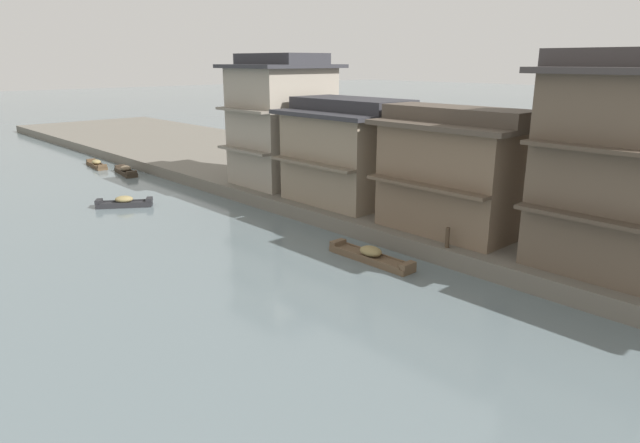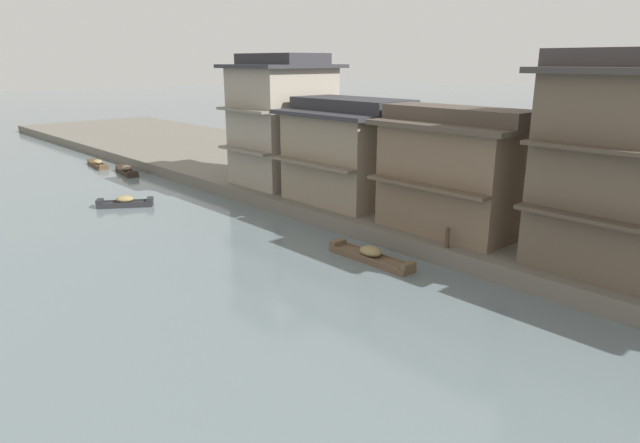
{
  "view_description": "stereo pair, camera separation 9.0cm",
  "coord_description": "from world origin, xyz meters",
  "px_view_note": "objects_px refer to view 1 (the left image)",
  "views": [
    {
      "loc": [
        -14.16,
        3.21,
        9.1
      ],
      "look_at": [
        2.9,
        21.8,
        1.75
      ],
      "focal_mm": 31.04,
      "sensor_mm": 36.0,
      "label": 1
    },
    {
      "loc": [
        -14.09,
        3.15,
        9.1
      ],
      "look_at": [
        2.9,
        21.8,
        1.75
      ],
      "focal_mm": 31.04,
      "sensor_mm": 36.0,
      "label": 2
    }
  ],
  "objects_px": {
    "house_waterfront_second": "(617,164)",
    "house_waterfront_far": "(282,121)",
    "house_waterfront_narrow": "(350,151)",
    "mooring_post_dock_mid": "(447,238)",
    "boat_moored_second": "(124,203)",
    "house_waterfront_tall": "(454,171)",
    "boat_moored_third": "(371,256)",
    "boat_moored_far": "(126,171)",
    "boat_moored_nearest": "(97,164)"
  },
  "relations": [
    {
      "from": "house_waterfront_second",
      "to": "house_waterfront_far",
      "type": "height_order",
      "value": "same"
    },
    {
      "from": "house_waterfront_narrow",
      "to": "mooring_post_dock_mid",
      "type": "bearing_deg",
      "value": -109.15
    },
    {
      "from": "boat_moored_second",
      "to": "house_waterfront_second",
      "type": "xyz_separation_m",
      "value": [
        9.37,
        -26.1,
        4.88
      ]
    },
    {
      "from": "boat_moored_second",
      "to": "house_waterfront_narrow",
      "type": "distance_m",
      "value": 15.02
    },
    {
      "from": "house_waterfront_tall",
      "to": "boat_moored_third",
      "type": "bearing_deg",
      "value": 166.57
    },
    {
      "from": "boat_moored_third",
      "to": "house_waterfront_tall",
      "type": "bearing_deg",
      "value": -13.43
    },
    {
      "from": "boat_moored_far",
      "to": "house_waterfront_second",
      "type": "relative_size",
      "value": 0.44
    },
    {
      "from": "mooring_post_dock_mid",
      "to": "boat_moored_third",
      "type": "bearing_deg",
      "value": 129.91
    },
    {
      "from": "house_waterfront_narrow",
      "to": "boat_moored_third",
      "type": "bearing_deg",
      "value": -129.0
    },
    {
      "from": "house_waterfront_second",
      "to": "house_waterfront_far",
      "type": "xyz_separation_m",
      "value": [
        0.53,
        22.01,
        -0.0
      ]
    },
    {
      "from": "boat_moored_nearest",
      "to": "house_waterfront_tall",
      "type": "height_order",
      "value": "house_waterfront_tall"
    },
    {
      "from": "boat_moored_second",
      "to": "house_waterfront_narrow",
      "type": "height_order",
      "value": "house_waterfront_narrow"
    },
    {
      "from": "boat_moored_nearest",
      "to": "boat_moored_far",
      "type": "xyz_separation_m",
      "value": [
        0.52,
        -4.94,
        0.04
      ]
    },
    {
      "from": "boat_moored_third",
      "to": "boat_moored_far",
      "type": "relative_size",
      "value": 1.24
    },
    {
      "from": "house_waterfront_second",
      "to": "house_waterfront_tall",
      "type": "xyz_separation_m",
      "value": [
        -0.41,
        7.32,
        -1.31
      ]
    },
    {
      "from": "boat_moored_far",
      "to": "mooring_post_dock_mid",
      "type": "relative_size",
      "value": 4.04
    },
    {
      "from": "boat_moored_nearest",
      "to": "house_waterfront_narrow",
      "type": "relative_size",
      "value": 0.55
    },
    {
      "from": "boat_moored_third",
      "to": "boat_moored_far",
      "type": "bearing_deg",
      "value": 89.24
    },
    {
      "from": "house_waterfront_second",
      "to": "house_waterfront_narrow",
      "type": "height_order",
      "value": "house_waterfront_second"
    },
    {
      "from": "house_waterfront_tall",
      "to": "house_waterfront_second",
      "type": "bearing_deg",
      "value": -86.83
    },
    {
      "from": "boat_moored_nearest",
      "to": "boat_moored_second",
      "type": "bearing_deg",
      "value": -105.14
    },
    {
      "from": "boat_moored_second",
      "to": "boat_moored_third",
      "type": "bearing_deg",
      "value": -76.46
    },
    {
      "from": "boat_moored_nearest",
      "to": "boat_moored_second",
      "type": "relative_size",
      "value": 1.21
    },
    {
      "from": "house_waterfront_second",
      "to": "mooring_post_dock_mid",
      "type": "bearing_deg",
      "value": 116.52
    },
    {
      "from": "boat_moored_nearest",
      "to": "house_waterfront_tall",
      "type": "distance_m",
      "value": 34.48
    },
    {
      "from": "boat_moored_far",
      "to": "house_waterfront_narrow",
      "type": "height_order",
      "value": "house_waterfront_narrow"
    },
    {
      "from": "house_waterfront_tall",
      "to": "house_waterfront_far",
      "type": "bearing_deg",
      "value": 86.37
    },
    {
      "from": "boat_moored_third",
      "to": "house_waterfront_far",
      "type": "relative_size",
      "value": 0.54
    },
    {
      "from": "boat_moored_far",
      "to": "house_waterfront_tall",
      "type": "bearing_deg",
      "value": -81.49
    },
    {
      "from": "boat_moored_third",
      "to": "mooring_post_dock_mid",
      "type": "distance_m",
      "value": 3.64
    },
    {
      "from": "mooring_post_dock_mid",
      "to": "house_waterfront_narrow",
      "type": "bearing_deg",
      "value": 70.85
    },
    {
      "from": "boat_moored_nearest",
      "to": "house_waterfront_narrow",
      "type": "height_order",
      "value": "house_waterfront_narrow"
    },
    {
      "from": "boat_moored_second",
      "to": "boat_moored_far",
      "type": "bearing_deg",
      "value": 65.69
    },
    {
      "from": "house_waterfront_second",
      "to": "house_waterfront_narrow",
      "type": "bearing_deg",
      "value": 88.41
    },
    {
      "from": "boat_moored_second",
      "to": "house_waterfront_far",
      "type": "height_order",
      "value": "house_waterfront_far"
    },
    {
      "from": "boat_moored_nearest",
      "to": "house_waterfront_narrow",
      "type": "distance_m",
      "value": 26.84
    },
    {
      "from": "boat_moored_second",
      "to": "boat_moored_far",
      "type": "distance_m",
      "value": 11.22
    },
    {
      "from": "house_waterfront_far",
      "to": "house_waterfront_tall",
      "type": "bearing_deg",
      "value": -93.63
    },
    {
      "from": "house_waterfront_second",
      "to": "house_waterfront_far",
      "type": "bearing_deg",
      "value": 88.63
    },
    {
      "from": "house_waterfront_second",
      "to": "mooring_post_dock_mid",
      "type": "xyz_separation_m",
      "value": [
        -2.88,
        5.77,
        -3.84
      ]
    },
    {
      "from": "boat_moored_nearest",
      "to": "mooring_post_dock_mid",
      "type": "xyz_separation_m",
      "value": [
        2.38,
        -35.5,
        1.08
      ]
    },
    {
      "from": "boat_moored_second",
      "to": "house_waterfront_far",
      "type": "relative_size",
      "value": 0.38
    },
    {
      "from": "boat_moored_third",
      "to": "house_waterfront_narrow",
      "type": "height_order",
      "value": "house_waterfront_narrow"
    },
    {
      "from": "house_waterfront_narrow",
      "to": "mooring_post_dock_mid",
      "type": "height_order",
      "value": "house_waterfront_narrow"
    },
    {
      "from": "boat_moored_nearest",
      "to": "house_waterfront_far",
      "type": "height_order",
      "value": "house_waterfront_far"
    },
    {
      "from": "house_waterfront_far",
      "to": "boat_moored_second",
      "type": "bearing_deg",
      "value": 157.51
    },
    {
      "from": "boat_moored_second",
      "to": "mooring_post_dock_mid",
      "type": "bearing_deg",
      "value": -72.3
    },
    {
      "from": "boat_moored_nearest",
      "to": "house_waterfront_far",
      "type": "relative_size",
      "value": 0.47
    },
    {
      "from": "boat_moored_third",
      "to": "mooring_post_dock_mid",
      "type": "xyz_separation_m",
      "value": [
        2.24,
        -2.67,
        1.07
      ]
    },
    {
      "from": "house_waterfront_tall",
      "to": "mooring_post_dock_mid",
      "type": "xyz_separation_m",
      "value": [
        -2.47,
        -1.55,
        -2.53
      ]
    }
  ]
}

